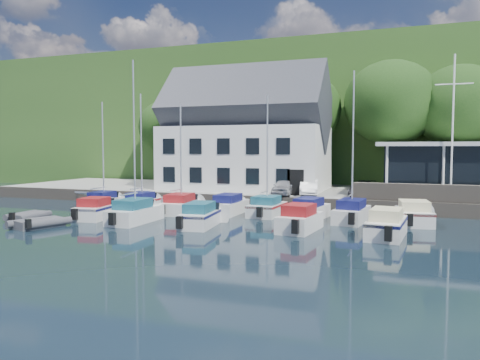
{
  "coord_description": "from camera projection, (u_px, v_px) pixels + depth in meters",
  "views": [
    {
      "loc": [
        6.75,
        -22.83,
        4.71
      ],
      "look_at": [
        -4.81,
        9.0,
        2.34
      ],
      "focal_mm": 35.0,
      "sensor_mm": 36.0,
      "label": 1
    }
  ],
  "objects": [
    {
      "name": "ground",
      "position": [
        268.0,
        239.0,
        24.03
      ],
      "size": [
        180.0,
        180.0,
        0.0
      ],
      "primitive_type": "plane",
      "color": "black",
      "rests_on": "ground"
    },
    {
      "name": "quay",
      "position": [
        326.0,
        196.0,
        40.41
      ],
      "size": [
        60.0,
        13.0,
        1.0
      ],
      "primitive_type": "cube",
      "color": "gray",
      "rests_on": "ground"
    },
    {
      "name": "quay_face",
      "position": [
        311.0,
        205.0,
        34.31
      ],
      "size": [
        60.0,
        0.3,
        1.0
      ],
      "primitive_type": "cube",
      "color": "#655C51",
      "rests_on": "ground"
    },
    {
      "name": "hillside",
      "position": [
        369.0,
        128.0,
        81.62
      ],
      "size": [
        160.0,
        75.0,
        16.0
      ],
      "primitive_type": "cube",
      "color": "#2E511E",
      "rests_on": "ground"
    },
    {
      "name": "field_patch",
      "position": [
        419.0,
        85.0,
        85.83
      ],
      "size": [
        50.0,
        30.0,
        0.3
      ],
      "primitive_type": "cube",
      "color": "#535A2D",
      "rests_on": "hillside"
    },
    {
      "name": "harbor_building",
      "position": [
        246.0,
        140.0,
        41.52
      ],
      "size": [
        14.4,
        8.2,
        8.7
      ],
      "primitive_type": null,
      "color": "white",
      "rests_on": "quay"
    },
    {
      "name": "club_pavilion",
      "position": [
        469.0,
        169.0,
        35.08
      ],
      "size": [
        13.2,
        7.2,
        4.1
      ],
      "primitive_type": null,
      "color": "black",
      "rests_on": "quay"
    },
    {
      "name": "gangway",
      "position": [
        105.0,
        205.0,
        38.09
      ],
      "size": [
        1.2,
        6.0,
        1.4
      ],
      "primitive_type": null,
      "color": "silver",
      "rests_on": "ground"
    },
    {
      "name": "car_silver",
      "position": [
        284.0,
        187.0,
        36.42
      ],
      "size": [
        1.64,
        3.72,
        1.24
      ],
      "primitive_type": "imported",
      "rotation": [
        0.0,
        0.0,
        0.05
      ],
      "color": "#B0B0B5",
      "rests_on": "quay"
    },
    {
      "name": "car_white",
      "position": [
        309.0,
        187.0,
        36.31
      ],
      "size": [
        1.99,
        3.95,
        1.24
      ],
      "primitive_type": "imported",
      "rotation": [
        0.0,
        0.0,
        0.19
      ],
      "color": "silver",
      "rests_on": "quay"
    },
    {
      "name": "car_dgrey",
      "position": [
        362.0,
        189.0,
        35.87
      ],
      "size": [
        1.98,
        3.96,
        1.11
      ],
      "primitive_type": "imported",
      "rotation": [
        0.0,
        0.0,
        -0.12
      ],
      "color": "#2B2B30",
      "rests_on": "quay"
    },
    {
      "name": "car_blue",
      "position": [
        395.0,
        188.0,
        34.84
      ],
      "size": [
        2.3,
        4.25,
        1.38
      ],
      "primitive_type": "imported",
      "rotation": [
        0.0,
        0.0,
        -0.18
      ],
      "color": "#2D4C8A",
      "rests_on": "quay"
    },
    {
      "name": "flagpole",
      "position": [
        453.0,
        129.0,
        31.62
      ],
      "size": [
        2.39,
        0.2,
        9.96
      ],
      "primitive_type": null,
      "color": "white",
      "rests_on": "quay"
    },
    {
      "name": "tree_0",
      "position": [
        169.0,
        141.0,
        50.81
      ],
      "size": [
        6.48,
        6.48,
        8.85
      ],
      "primitive_type": null,
      "color": "black",
      "rests_on": "quay"
    },
    {
      "name": "tree_1",
      "position": [
        224.0,
        129.0,
        48.82
      ],
      "size": [
        8.17,
        8.17,
        11.17
      ],
      "primitive_type": null,
      "color": "black",
      "rests_on": "quay"
    },
    {
      "name": "tree_2",
      "position": [
        299.0,
        129.0,
        44.64
      ],
      "size": [
        7.96,
        7.96,
        10.88
      ],
      "primitive_type": null,
      "color": "black",
      "rests_on": "quay"
    },
    {
      "name": "tree_3",
      "position": [
        391.0,
        125.0,
        42.15
      ],
      "size": [
        8.43,
        8.43,
        11.52
      ],
      "primitive_type": null,
      "color": "black",
      "rests_on": "quay"
    },
    {
      "name": "tree_4",
      "position": [
        459.0,
        128.0,
        40.52
      ],
      "size": [
        7.93,
        7.93,
        10.84
      ],
      "primitive_type": null,
      "color": "black",
      "rests_on": "quay"
    },
    {
      "name": "boat_r1_0",
      "position": [
        103.0,
        155.0,
        35.47
      ],
      "size": [
        2.07,
        5.31,
        8.3
      ],
      "primitive_type": null,
      "rotation": [
        0.0,
        0.0,
        0.06
      ],
      "color": "silver",
      "rests_on": "ground"
    },
    {
      "name": "boat_r1_1",
      "position": [
        141.0,
        154.0,
        34.74
      ],
      "size": [
        2.09,
        5.63,
        8.41
      ],
      "primitive_type": null,
      "rotation": [
        0.0,
        0.0,
        0.05
      ],
      "color": "silver",
      "rests_on": "ground"
    },
    {
      "name": "boat_r1_2",
      "position": [
        181.0,
        154.0,
        33.38
      ],
      "size": [
        2.61,
        6.31,
        8.51
      ],
      "primitive_type": null,
      "rotation": [
        0.0,
        0.0,
        0.1
      ],
      "color": "silver",
      "rests_on": "ground"
    },
    {
      "name": "boat_r1_3",
      "position": [
        229.0,
        204.0,
        33.18
      ],
      "size": [
        1.84,
        5.99,
        1.42
      ],
      "primitive_type": null,
      "rotation": [
        0.0,
        0.0,
        0.0
      ],
      "color": "silver",
      "rests_on": "ground"
    },
    {
      "name": "boat_r1_4",
      "position": [
        267.0,
        154.0,
        31.88
      ],
      "size": [
        2.25,
        5.23,
        8.48
      ],
      "primitive_type": null,
      "rotation": [
        0.0,
        0.0,
        -0.04
      ],
      "color": "silver",
      "rests_on": "ground"
    },
    {
      "name": "boat_r1_5",
      "position": [
        309.0,
        208.0,
        30.65
      ],
      "size": [
        2.62,
        5.87,
        1.43
      ],
      "primitive_type": null,
      "rotation": [
        0.0,
        0.0,
        -0.15
      ],
      "color": "silver",
      "rests_on": "ground"
    },
    {
      "name": "boat_r1_6",
      "position": [
        353.0,
        151.0,
        29.21
      ],
      "size": [
        2.44,
        5.94,
        8.93
      ],
      "primitive_type": null,
      "rotation": [
        0.0,
        0.0,
        -0.11
      ],
      "color": "silver",
      "rests_on": "ground"
    },
    {
      "name": "boat_r1_7",
      "position": [
        414.0,
        212.0,
        28.65
      ],
      "size": [
        2.74,
        5.56,
        1.47
      ],
      "primitive_type": null,
      "rotation": [
        0.0,
        0.0,
        0.12
      ],
      "color": "silver",
      "rests_on": "ground"
    },
    {
      "name": "boat_r2_0",
      "position": [
        96.0,
        208.0,
        30.8
      ],
      "size": [
        2.59,
        5.0,
        1.43
      ],
      "primitive_type": null,
      "rotation": [
        0.0,
        0.0,
        0.14
      ],
      "color": "silver",
      "rests_on": "ground"
    },
    {
      "name": "boat_r2_1",
      "position": [
        134.0,
        149.0,
        29.02
      ],
      "size": [
        2.03,
        6.25,
        9.18
      ],
      "primitive_type": null,
      "rotation": [
        0.0,
        0.0,
        0.01
      ],
      "color": "silver",
      "rests_on": "ground"
    },
    {
      "name": "boat_r2_2",
      "position": [
        201.0,
        214.0,
        27.94
      ],
      "size": [
        2.53,
        6.1,
        1.45
      ],
      "primitive_type": null,
      "rotation": [
        0.0,
        0.0,
        0.13
      ],
      "color": "silver",
      "rests_on": "ground"
    },
    {
      "name": "boat_r2_3",
      "position": [
        300.0,
        217.0,
        26.33
      ],
      "size": [
        2.43,
        5.42,
        1.54
      ],
      "primitive_type": null,
      "rotation": [
        0.0,
        0.0,
        -0.1
      ],
      "color": "silver",
      "rests_on": "ground"
    },
    {
      "name": "boat_r2_4",
      "position": [
        387.0,
        222.0,
        24.52
      ],
      "size": [
        2.38,
        5.86,
        1.54
      ],
      "primitive_type": null,
      "rotation": [
        0.0,
        0.0,
        -0.09
      ],
      "color": "silver",
      "rests_on": "ground"
    },
    {
      "name": "dinghy_0",
      "position": [
        28.0,
        215.0,
        30.38
      ],
      "size": [
        1.68,
        2.79,
        0.65
      ],
      "primitive_type": null,
      "rotation": [
        0.0,
        0.0,
        0.0
      ],
      "color": "#3D3E43",
      "rests_on": "ground"
    },
    {
      "name": "dinghy_1",
      "position": [
        39.0,
        221.0,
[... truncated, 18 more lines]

